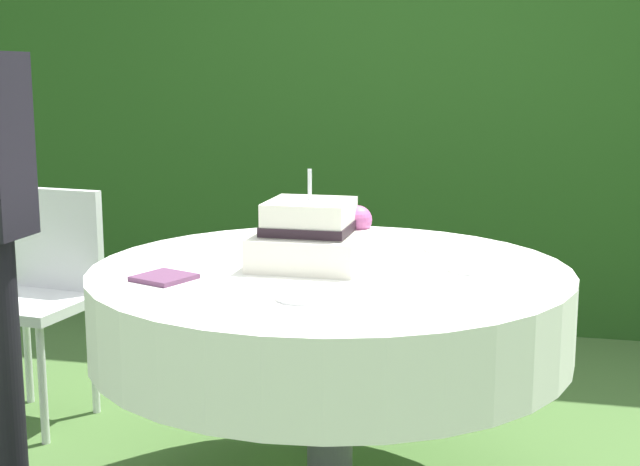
{
  "coord_description": "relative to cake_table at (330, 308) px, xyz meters",
  "views": [
    {
      "loc": [
        0.55,
        -2.48,
        1.35
      ],
      "look_at": [
        -0.03,
        0.0,
        0.88
      ],
      "focal_mm": 49.68,
      "sensor_mm": 36.0,
      "label": 1
    }
  ],
  "objects": [
    {
      "name": "serving_plate_far",
      "position": [
        0.3,
        0.31,
        0.13
      ],
      "size": [
        0.11,
        0.11,
        0.01
      ],
      "primitive_type": "cylinder",
      "color": "white",
      "rests_on": "cake_table"
    },
    {
      "name": "wedding_cake",
      "position": [
        -0.06,
        0.01,
        0.21
      ],
      "size": [
        0.32,
        0.32,
        0.29
      ],
      "color": "silver",
      "rests_on": "cake_table"
    },
    {
      "name": "serving_plate_right",
      "position": [
        0.01,
        -0.38,
        0.13
      ],
      "size": [
        0.13,
        0.13,
        0.01
      ],
      "primitive_type": "cylinder",
      "color": "white",
      "rests_on": "cake_table"
    },
    {
      "name": "serving_plate_near",
      "position": [
        0.12,
        0.49,
        0.13
      ],
      "size": [
        0.14,
        0.14,
        0.01
      ],
      "primitive_type": "cylinder",
      "color": "white",
      "rests_on": "cake_table"
    },
    {
      "name": "foliage_hedge",
      "position": [
        0.0,
        2.34,
        0.73
      ],
      "size": [
        5.39,
        0.57,
        2.77
      ],
      "primitive_type": "cube",
      "color": "#234C19",
      "rests_on": "ground_plane"
    },
    {
      "name": "serving_plate_left",
      "position": [
        0.4,
        0.04,
        0.13
      ],
      "size": [
        0.12,
        0.12,
        0.01
      ],
      "primitive_type": "cylinder",
      "color": "white",
      "rests_on": "cake_table"
    },
    {
      "name": "napkin_stack",
      "position": [
        -0.41,
        -0.26,
        0.13
      ],
      "size": [
        0.18,
        0.18,
        0.01
      ],
      "primitive_type": "cube",
      "rotation": [
        0.0,
        0.0,
        -0.37
      ],
      "color": "#603856",
      "rests_on": "cake_table"
    },
    {
      "name": "cake_table",
      "position": [
        0.0,
        0.0,
        0.0
      ],
      "size": [
        1.41,
        1.41,
        0.78
      ],
      "color": "#4C4C51",
      "rests_on": "ground_plane"
    },
    {
      "name": "garden_chair",
      "position": [
        -1.25,
        0.52,
        -0.11
      ],
      "size": [
        0.45,
        0.45,
        0.89
      ],
      "color": "white",
      "rests_on": "ground_plane"
    }
  ]
}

